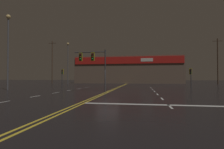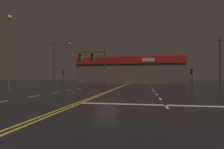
{
  "view_description": "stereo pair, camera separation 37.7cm",
  "coord_description": "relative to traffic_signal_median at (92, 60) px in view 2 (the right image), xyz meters",
  "views": [
    {
      "loc": [
        3.61,
        -18.97,
        1.58
      ],
      "look_at": [
        0.0,
        3.13,
        2.0
      ],
      "focal_mm": 28.0,
      "sensor_mm": 36.0,
      "label": 1
    },
    {
      "loc": [
        3.99,
        -18.91,
        1.58
      ],
      "look_at": [
        0.0,
        3.13,
        2.0
      ],
      "focal_mm": 28.0,
      "sensor_mm": 36.0,
      "label": 2
    }
  ],
  "objects": [
    {
      "name": "road_markings",
      "position": [
        2.99,
        -2.36,
        -3.65
      ],
      "size": [
        15.48,
        60.0,
        0.01
      ],
      "color": "gold",
      "rests_on": "ground"
    },
    {
      "name": "streetlight_near_right",
      "position": [
        -12.47,
        21.8,
        2.92
      ],
      "size": [
        0.56,
        0.56,
        10.44
      ],
      "color": "#59595E",
      "rests_on": "ground"
    },
    {
      "name": "traffic_signal_median",
      "position": [
        0.0,
        0.0,
        0.0
      ],
      "size": [
        3.76,
        0.36,
        4.83
      ],
      "color": "#38383D",
      "rests_on": "ground"
    },
    {
      "name": "building_backdrop",
      "position": [
        1.97,
        32.95,
        0.24
      ],
      "size": [
        30.33,
        10.23,
        7.75
      ],
      "color": "brown",
      "rests_on": "ground"
    },
    {
      "name": "traffic_signal_corner_northeast",
      "position": [
        13.68,
        10.47,
        -1.36
      ],
      "size": [
        0.42,
        0.36,
        3.12
      ],
      "color": "#38383D",
      "rests_on": "ground"
    },
    {
      "name": "utility_pole_row",
      "position": [
        1.83,
        25.3,
        2.25
      ],
      "size": [
        44.53,
        0.26,
        11.8
      ],
      "color": "#4C3828",
      "rests_on": "ground"
    },
    {
      "name": "streetlight_median_approach",
      "position": [
        -11.48,
        0.53,
        2.6
      ],
      "size": [
        0.56,
        0.56,
        9.85
      ],
      "color": "#59595E",
      "rests_on": "ground"
    },
    {
      "name": "ground_plane",
      "position": [
        1.97,
        -0.7,
        -3.65
      ],
      "size": [
        200.0,
        200.0,
        0.0
      ],
      "primitive_type": "plane",
      "color": "black"
    },
    {
      "name": "traffic_signal_corner_northwest",
      "position": [
        -8.84,
        10.96,
        -1.3
      ],
      "size": [
        0.42,
        0.36,
        3.21
      ],
      "color": "#38383D",
      "rests_on": "ground"
    }
  ]
}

